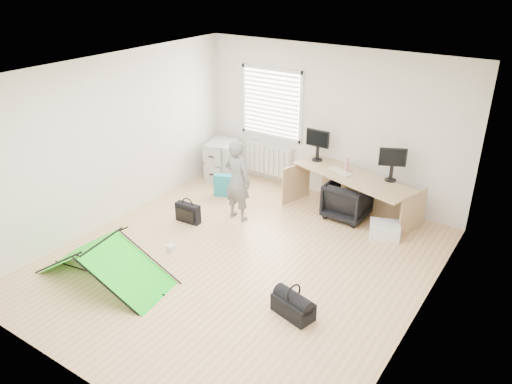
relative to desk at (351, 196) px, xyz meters
The scene contains 18 objects.
ground 2.34m from the desk, 108.01° to the right, with size 5.50×5.50×0.00m, color tan.
back_wall 1.34m from the desk, 142.57° to the left, with size 5.00×0.02×2.70m, color silver.
window 2.31m from the desk, 165.15° to the left, with size 1.20×0.06×1.20m, color silver.
radiator 1.97m from the desk, 166.27° to the left, with size 1.00×0.12×0.60m, color silver.
desk is the anchor object (origin of this frame).
filing_cabinet 2.76m from the desk, behind, with size 0.49×0.65×0.76m, color #A9ADAF.
monitor_left 1.04m from the desk, 160.09° to the left, with size 0.43×0.09×0.42m, color black.
monitor_right 0.83m from the desk, 15.22° to the left, with size 0.43×0.09×0.41m, color black.
keyboard 0.44m from the desk, behind, with size 0.45×0.15×0.02m, color beige.
thermos 0.53m from the desk, 144.91° to the left, with size 0.07×0.07×0.24m, color #CB728E.
office_chair 0.11m from the desk, 96.95° to the right, with size 0.68×0.70×0.63m, color black.
person 1.93m from the desk, 143.16° to the right, with size 0.51×0.33×1.39m, color slate.
kite 4.10m from the desk, 119.09° to the right, with size 1.89×0.83×0.59m, color #15DF16, non-canonical shape.
storage_crate 0.90m from the desk, 27.44° to the right, with size 0.46×0.32×0.26m, color silver.
tote_bag 2.33m from the desk, 165.57° to the right, with size 0.35×0.15×0.41m, color teal.
laptop_bag 2.74m from the desk, 141.11° to the right, with size 0.44×0.13×0.33m, color black.
white_box 3.12m from the desk, 124.03° to the right, with size 0.10×0.10×0.10m, color silver.
duffel_bag 2.89m from the desk, 79.60° to the right, with size 0.53×0.27×0.23m, color black.
Camera 1 is at (3.59, -4.97, 3.99)m, focal length 35.00 mm.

